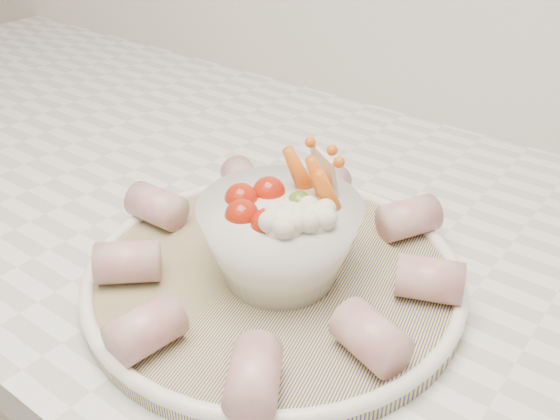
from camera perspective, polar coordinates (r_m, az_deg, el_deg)
The scene contains 3 objects.
serving_platter at distance 0.53m, azimuth -0.56°, elevation -5.98°, with size 0.38×0.38×0.02m.
veggie_bowl at distance 0.50m, azimuth 0.10°, elevation -2.39°, with size 0.13×0.13×0.11m.
cured_meat_rolls at distance 0.52m, azimuth -0.57°, elevation -4.10°, with size 0.31×0.30×0.03m.
Camera 1 is at (0.18, 1.01, 1.26)m, focal length 40.00 mm.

